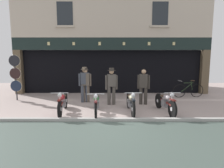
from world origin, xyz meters
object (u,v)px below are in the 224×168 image
(assistant_far_right, at_px, (85,83))
(tyre_sign_pole, at_px, (15,74))
(motorcycle_center_right, at_px, (165,102))
(advert_board_far, at_px, (172,65))
(leaning_bicycle, at_px, (188,90))
(motorcycle_left, at_px, (62,102))
(shopkeeper_center, at_px, (111,84))
(advert_board_near, at_px, (155,65))
(motorcycle_center_left, at_px, (96,103))
(motorcycle_center, at_px, (130,102))
(salesman_left, at_px, (84,83))
(salesman_right, at_px, (143,85))

(assistant_far_right, xyz_separation_m, tyre_sign_pole, (-3.58, 0.45, 0.41))
(motorcycle_center_right, bearing_deg, advert_board_far, -117.32)
(motorcycle_center_right, relative_size, leaning_bicycle, 1.14)
(motorcycle_left, bearing_deg, shopkeeper_center, -150.80)
(tyre_sign_pole, xyz_separation_m, advert_board_near, (7.50, 2.06, 0.34))
(motorcycle_center_left, height_order, leaning_bicycle, leaning_bicycle)
(advert_board_near, bearing_deg, tyre_sign_pole, -164.65)
(motorcycle_center, distance_m, advert_board_far, 5.37)
(assistant_far_right, bearing_deg, motorcycle_center, 136.67)
(advert_board_near, bearing_deg, leaning_bicycle, -40.69)
(tyre_sign_pole, distance_m, advert_board_near, 7.79)
(assistant_far_right, relative_size, tyre_sign_pole, 0.73)
(tyre_sign_pole, relative_size, advert_board_far, 2.20)
(motorcycle_center, xyz_separation_m, salesman_left, (-2.05, 1.80, 0.52))
(motorcycle_center_left, distance_m, motorcycle_center, 1.33)
(motorcycle_center_right, distance_m, advert_board_far, 4.77)
(motorcycle_left, distance_m, leaning_bicycle, 6.81)
(shopkeeper_center, bearing_deg, advert_board_near, -139.26)
(salesman_left, bearing_deg, shopkeeper_center, 145.70)
(motorcycle_center, xyz_separation_m, advert_board_far, (2.92, 4.32, 1.29))
(assistant_far_right, relative_size, advert_board_far, 1.61)
(motorcycle_left, xyz_separation_m, salesman_left, (0.60, 1.82, 0.52))
(salesman_left, height_order, tyre_sign_pole, tyre_sign_pole)
(motorcycle_center, height_order, tyre_sign_pole, tyre_sign_pole)
(salesman_left, xyz_separation_m, assistant_far_right, (0.05, 0.01, -0.02))
(salesman_left, bearing_deg, assistant_far_right, -175.56)
(shopkeeper_center, relative_size, advert_board_far, 1.63)
(motorcycle_left, height_order, motorcycle_center, motorcycle_center)
(motorcycle_center_right, bearing_deg, salesman_right, -72.19)
(shopkeeper_center, xyz_separation_m, advert_board_near, (2.67, 3.03, 0.73))
(assistant_far_right, xyz_separation_m, advert_board_near, (3.92, 2.50, 0.75))
(tyre_sign_pole, height_order, leaning_bicycle, tyre_sign_pole)
(salesman_right, relative_size, leaning_bicycle, 0.94)
(assistant_far_right, bearing_deg, motorcycle_center_right, 150.45)
(motorcycle_center_left, height_order, motorcycle_center, motorcycle_center)
(salesman_right, distance_m, assistant_far_right, 2.76)
(motorcycle_left, relative_size, motorcycle_center_right, 1.03)
(motorcycle_center, bearing_deg, leaning_bicycle, -141.07)
(tyre_sign_pole, bearing_deg, motorcycle_left, -37.89)
(motorcycle_left, xyz_separation_m, salesman_right, (3.37, 1.38, 0.47))
(salesman_right, xyz_separation_m, assistant_far_right, (-2.72, 0.46, 0.03))
(advert_board_near, relative_size, advert_board_far, 0.86)
(motorcycle_left, bearing_deg, assistant_far_right, -114.92)
(assistant_far_right, height_order, advert_board_near, advert_board_near)
(motorcycle_center_right, height_order, leaning_bicycle, leaning_bicycle)
(salesman_right, distance_m, advert_board_near, 3.29)
(motorcycle_center_right, bearing_deg, advert_board_near, -104.79)
(salesman_left, bearing_deg, advert_board_near, -160.58)
(shopkeeper_center, bearing_deg, motorcycle_center_right, 140.67)
(motorcycle_left, relative_size, advert_board_far, 1.96)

